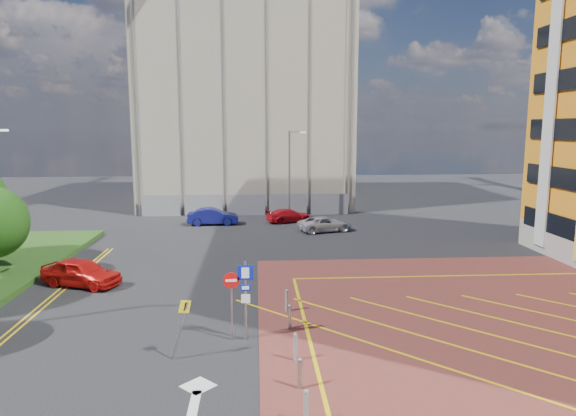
{
  "coord_description": "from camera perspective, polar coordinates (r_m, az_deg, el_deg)",
  "views": [
    {
      "loc": [
        0.94,
        -18.33,
        8.35
      ],
      "look_at": [
        2.28,
        2.84,
        4.98
      ],
      "focal_mm": 32.0,
      "sensor_mm": 36.0,
      "label": 1
    }
  ],
  "objects": [
    {
      "name": "ground",
      "position": [
        20.17,
        -6.19,
        -15.49
      ],
      "size": [
        140.0,
        140.0,
        0.0
      ],
      "primitive_type": "plane",
      "color": "black",
      "rests_on": "ground"
    },
    {
      "name": "lamp_back",
      "position": [
        46.61,
        0.25,
        4.11
      ],
      "size": [
        1.53,
        0.16,
        8.0
      ],
      "color": "#9EA0A8",
      "rests_on": "ground"
    },
    {
      "name": "sign_cluster",
      "position": [
        20.36,
        -5.32,
        -9.32
      ],
      "size": [
        1.17,
        0.12,
        3.2
      ],
      "color": "#9EA0A8",
      "rests_on": "ground"
    },
    {
      "name": "warning_sign",
      "position": [
        19.23,
        -11.75,
        -12.27
      ],
      "size": [
        0.78,
        0.42,
        2.25
      ],
      "color": "#9EA0A8",
      "rests_on": "ground"
    },
    {
      "name": "bollard_row",
      "position": [
        18.49,
        0.99,
        -16.21
      ],
      "size": [
        0.14,
        11.14,
        0.9
      ],
      "color": "#9EA0A8",
      "rests_on": "forecourt"
    },
    {
      "name": "construction_building",
      "position": [
        58.4,
        -4.64,
        11.6
      ],
      "size": [
        21.2,
        19.2,
        22.0
      ],
      "primitive_type": "cube",
      "color": "#A79B88",
      "rests_on": "ground"
    },
    {
      "name": "construction_fence",
      "position": [
        48.89,
        -3.51,
        0.36
      ],
      "size": [
        21.6,
        0.06,
        2.0
      ],
      "primitive_type": "cube",
      "color": "gray",
      "rests_on": "ground"
    },
    {
      "name": "car_red_left",
      "position": [
        29.45,
        -22.0,
        -6.64
      ],
      "size": [
        4.65,
        3.2,
        1.47
      ],
      "primitive_type": "imported",
      "rotation": [
        0.0,
        0.0,
        1.2
      ],
      "color": "red",
      "rests_on": "ground"
    },
    {
      "name": "car_blue_back",
      "position": [
        44.58,
        -8.33,
        -0.93
      ],
      "size": [
        4.4,
        1.68,
        1.43
      ],
      "primitive_type": "imported",
      "rotation": [
        0.0,
        0.0,
        1.61
      ],
      "color": "navy",
      "rests_on": "ground"
    },
    {
      "name": "car_red_back",
      "position": [
        45.29,
        0.12,
        -0.84
      ],
      "size": [
        4.38,
        2.87,
        1.18
      ],
      "primitive_type": "imported",
      "rotation": [
        0.0,
        0.0,
        1.9
      ],
      "color": "red",
      "rests_on": "ground"
    },
    {
      "name": "car_silver_back",
      "position": [
        41.4,
        4.12,
        -1.78
      ],
      "size": [
        4.73,
        3.12,
        1.21
      ],
      "primitive_type": "imported",
      "rotation": [
        0.0,
        0.0,
        1.85
      ],
      "color": "silver",
      "rests_on": "ground"
    }
  ]
}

